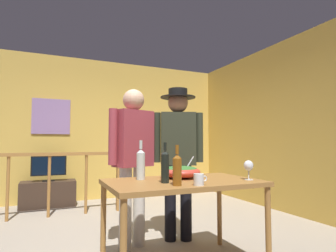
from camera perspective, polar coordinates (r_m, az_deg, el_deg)
The scene contains 16 objects.
ground_plane at distance 3.24m, azimuth -7.66°, elevation -23.42°, with size 7.03×7.03×0.00m, color #9E9384.
back_wall at distance 5.70m, azimuth -15.00°, elevation -0.58°, with size 5.37×0.10×2.77m, color gold.
side_wall_right at distance 5.15m, azimuth 19.75°, elevation -0.18°, with size 0.10×4.05×2.77m, color gold.
framed_picture at distance 5.59m, azimuth -23.05°, elevation 1.84°, with size 0.67×0.03×0.66m, color #9373A8.
stair_railing at distance 4.56m, azimuth -21.14°, elevation -9.34°, with size 2.78×0.10×1.01m.
tv_console at distance 5.35m, azimuth -23.60°, elevation -12.76°, with size 0.90×0.40×0.44m, color #38281E.
flat_screen_tv at distance 5.27m, azimuth -23.47°, elevation -7.69°, with size 0.57×0.12×0.44m.
serving_table at distance 2.51m, azimuth 3.09°, elevation -12.88°, with size 1.34×0.81×0.77m.
salad_bowl at distance 2.65m, azimuth 2.65°, elevation -9.34°, with size 0.38×0.38×0.20m.
wine_glass at distance 2.61m, azimuth 16.36°, elevation -8.02°, with size 0.09×0.09×0.18m.
wine_bottle_dark at distance 2.32m, azimuth -0.61°, elevation -8.29°, with size 0.07×0.07×0.34m.
wine_bottle_amber at distance 2.18m, azimuth 1.91°, elevation -8.91°, with size 0.07×0.07×0.32m.
wine_bottle_clear at distance 2.54m, azimuth -5.68°, elevation -7.75°, with size 0.08×0.08×0.36m.
mug_white at distance 2.21m, azimuth 6.44°, elevation -10.97°, with size 0.12×0.08×0.09m.
person_standing_left at distance 3.00m, azimuth -7.32°, elevation -5.37°, with size 0.56×0.35×1.69m.
person_standing_right at distance 3.19m, azimuth 2.10°, elevation -4.56°, with size 0.55×0.41×1.74m.
Camera 1 is at (-0.84, -2.93, 1.10)m, focal length 29.39 mm.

